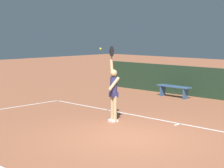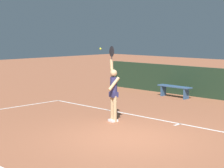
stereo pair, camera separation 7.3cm
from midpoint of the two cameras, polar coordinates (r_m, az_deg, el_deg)
name	(u,v)px [view 2 (the right image)]	position (r m, az deg, el deg)	size (l,w,h in m)	color
ground_plane	(129,138)	(10.83, 2.68, -7.69)	(60.00, 60.00, 0.00)	#A35E3F
court_lines	(113,142)	(10.39, 0.36, -8.33)	(12.28, 6.08, 0.00)	white
tennis_player	(113,91)	(12.60, 0.37, -0.95)	(0.46, 0.42, 2.41)	tan
tennis_ball	(100,49)	(12.41, -1.49, 5.03)	(0.07, 0.07, 0.07)	#CEDD2B
courtside_bench_near	(175,89)	(17.55, 9.01, -0.66)	(1.65, 0.43, 0.51)	#365882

